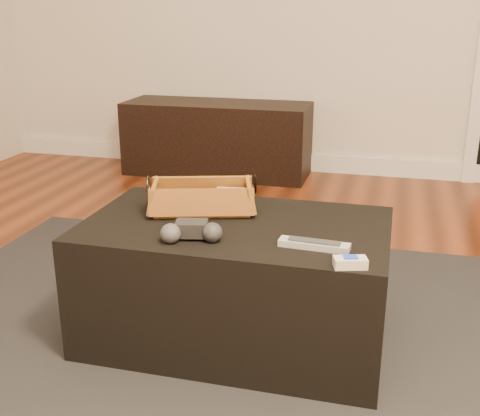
% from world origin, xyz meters
% --- Properties ---
extents(baseboard, '(5.00, 0.04, 0.12)m').
position_xyz_m(baseboard, '(0.00, 2.73, 0.06)').
color(baseboard, white).
rests_on(baseboard, floor).
extents(media_cabinet, '(1.25, 0.45, 0.49)m').
position_xyz_m(media_cabinet, '(-0.82, 2.51, 0.25)').
color(media_cabinet, black).
rests_on(media_cabinet, floor).
extents(area_rug, '(2.60, 2.00, 0.01)m').
position_xyz_m(area_rug, '(-0.12, 0.37, 0.01)').
color(area_rug, black).
rests_on(area_rug, floor).
extents(ottoman, '(1.00, 0.60, 0.42)m').
position_xyz_m(ottoman, '(-0.12, 0.42, 0.22)').
color(ottoman, black).
rests_on(ottoman, area_rug).
extents(tv_remote, '(0.20, 0.12, 0.02)m').
position_xyz_m(tv_remote, '(-0.28, 0.48, 0.46)').
color(tv_remote, black).
rests_on(tv_remote, wicker_basket).
extents(cloth_bundle, '(0.11, 0.08, 0.06)m').
position_xyz_m(cloth_bundle, '(-0.18, 0.56, 0.47)').
color(cloth_bundle, tan).
rests_on(cloth_bundle, wicker_basket).
extents(wicker_basket, '(0.41, 0.29, 0.13)m').
position_xyz_m(wicker_basket, '(-0.27, 0.50, 0.48)').
color(wicker_basket, '#A67425').
rests_on(wicker_basket, ottoman).
extents(game_controller, '(0.20, 0.13, 0.06)m').
position_xyz_m(game_controller, '(-0.21, 0.23, 0.46)').
color(game_controller, black).
rests_on(game_controller, ottoman).
extents(silver_remote, '(0.21, 0.06, 0.02)m').
position_xyz_m(silver_remote, '(0.16, 0.27, 0.44)').
color(silver_remote, '#BABCC3').
rests_on(silver_remote, ottoman).
extents(cream_gadget, '(0.10, 0.07, 0.03)m').
position_xyz_m(cream_gadget, '(0.27, 0.15, 0.45)').
color(cream_gadget, beige).
rests_on(cream_gadget, ottoman).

